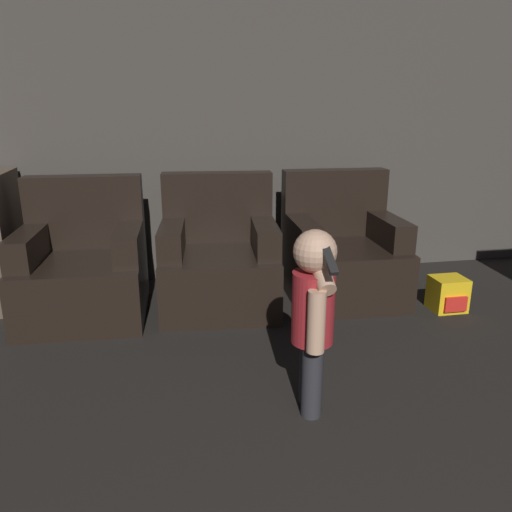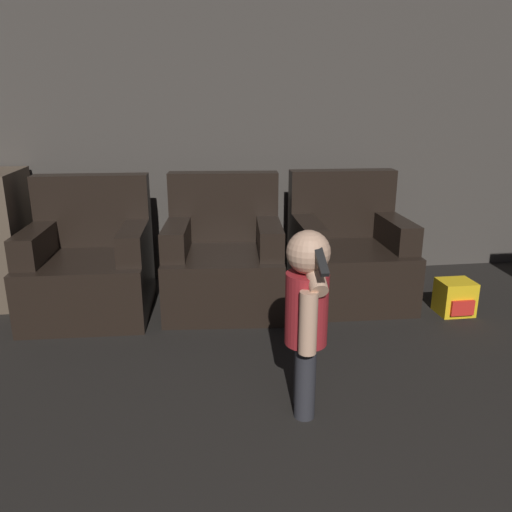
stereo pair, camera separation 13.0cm
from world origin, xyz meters
TOP-DOWN VIEW (x-y plane):
  - wall_back at (0.00, 4.50)m, footprint 8.40×0.05m
  - armchair_left at (-1.30, 3.84)m, footprint 0.83×0.81m
  - armchair_middle at (-0.37, 3.84)m, footprint 0.87×0.85m
  - armchair_right at (0.56, 3.84)m, footprint 0.83×0.81m
  - person_toddler at (-0.10, 2.44)m, footprint 0.20×0.34m
  - toy_backpack at (1.21, 3.43)m, footprint 0.23×0.22m

SIDE VIEW (x-z plane):
  - toy_backpack at x=1.21m, z-range 0.00..0.24m
  - armchair_left at x=-1.30m, z-range -0.14..0.79m
  - armchair_middle at x=-0.37m, z-range -0.14..0.79m
  - armchair_right at x=0.56m, z-range -0.14..0.79m
  - person_toddler at x=-0.10m, z-range 0.08..0.97m
  - wall_back at x=0.00m, z-range 0.00..2.60m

